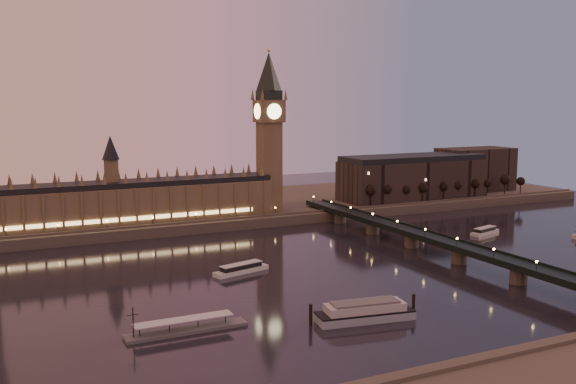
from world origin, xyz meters
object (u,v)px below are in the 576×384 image
at_px(cruise_boat_a, 241,269).
at_px(cruise_boat_b, 485,231).
at_px(moored_barge, 365,312).
at_px(pontoon_pier, 186,329).

relative_size(cruise_boat_a, cruise_boat_b, 1.21).
bearing_deg(moored_barge, pontoon_pier, 173.74).
bearing_deg(pontoon_pier, cruise_boat_a, 54.30).
bearing_deg(pontoon_pier, cruise_boat_b, 21.07).
relative_size(cruise_boat_b, moored_barge, 0.57).
bearing_deg(cruise_boat_a, cruise_boat_b, -8.97).
bearing_deg(moored_barge, cruise_boat_b, 42.39).
bearing_deg(cruise_boat_b, pontoon_pier, -175.67).
distance_m(moored_barge, pontoon_pier, 63.41).
xyz_separation_m(moored_barge, pontoon_pier, (-61.20, 16.47, -1.98)).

